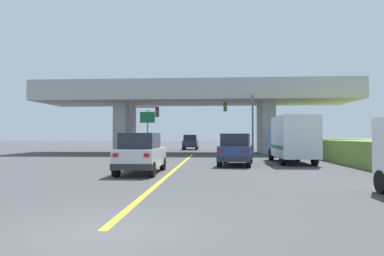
{
  "coord_description": "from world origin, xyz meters",
  "views": [
    {
      "loc": [
        2.22,
        -6.64,
        1.89
      ],
      "look_at": [
        0.78,
        15.01,
        2.38
      ],
      "focal_mm": 31.94,
      "sensor_mm": 36.0,
      "label": 1
    }
  ],
  "objects": [
    {
      "name": "ground",
      "position": [
        0.0,
        30.95,
        0.0
      ],
      "size": [
        160.0,
        160.0,
        0.0
      ],
      "primitive_type": "plane",
      "color": "#424244"
    },
    {
      "name": "overpass_bridge",
      "position": [
        0.0,
        30.95,
        5.57
      ],
      "size": [
        33.98,
        8.05,
        7.64
      ],
      "color": "#A8A59E",
      "rests_on": "ground"
    },
    {
      "name": "lane_divider_stripe",
      "position": [
        0.0,
        13.93,
        0.0
      ],
      "size": [
        0.2,
        27.86,
        0.01
      ],
      "primitive_type": "cube",
      "color": "yellow",
      "rests_on": "ground"
    },
    {
      "name": "suv_lead",
      "position": [
        -1.46,
        10.27,
        1.01
      ],
      "size": [
        1.91,
        4.44,
        2.02
      ],
      "color": "silver",
      "rests_on": "ground"
    },
    {
      "name": "suv_crossing",
      "position": [
        3.58,
        15.31,
        1.01
      ],
      "size": [
        2.53,
        4.66,
        2.02
      ],
      "rotation": [
        0.0,
        0.0,
        -0.14
      ],
      "color": "navy",
      "rests_on": "ground"
    },
    {
      "name": "box_truck",
      "position": [
        7.54,
        17.27,
        1.66
      ],
      "size": [
        2.33,
        6.54,
        3.19
      ],
      "color": "navy",
      "rests_on": "ground"
    },
    {
      "name": "sedan_oncoming",
      "position": [
        -1.04,
        39.63,
        1.01
      ],
      "size": [
        1.98,
        4.33,
        2.02
      ],
      "color": "navy",
      "rests_on": "ground"
    },
    {
      "name": "traffic_signal_nearside",
      "position": [
        4.96,
        26.44,
        3.72
      ],
      "size": [
        2.88,
        0.36,
        5.86
      ],
      "color": "#56595E",
      "rests_on": "ground"
    },
    {
      "name": "traffic_signal_farside",
      "position": [
        -4.94,
        25.97,
        3.37
      ],
      "size": [
        2.81,
        0.36,
        5.29
      ],
      "color": "#56595E",
      "rests_on": "ground"
    },
    {
      "name": "highway_sign",
      "position": [
        -4.58,
        27.56,
        3.3
      ],
      "size": [
        1.58,
        0.17,
        4.5
      ],
      "color": "slate",
      "rests_on": "ground"
    }
  ]
}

